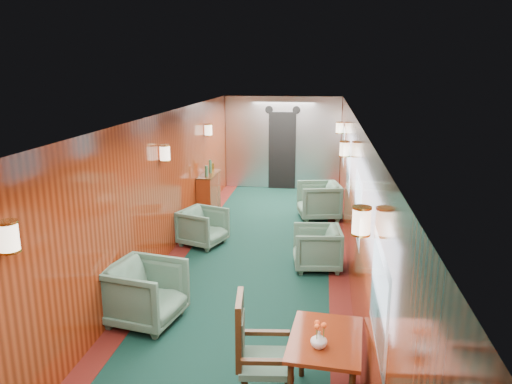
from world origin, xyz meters
The scene contains 12 objects.
room centered at (0.00, 0.00, 1.63)m, with size 12.00×12.10×2.40m.
bulkhead centered at (0.00, 5.91, 1.18)m, with size 2.98×0.17×2.39m.
windows_right centered at (1.49, 0.25, 1.45)m, with size 0.02×8.60×0.80m.
wall_sconces centered at (0.00, 0.57, 1.79)m, with size 2.97×7.97×0.25m.
dining_table centered at (1.13, -2.79, 0.59)m, with size 0.73×0.98×0.70m.
side_chair centered at (0.49, -2.95, 0.62)m, with size 0.56×0.58×1.14m.
credenza centered at (-1.34, 3.15, 0.47)m, with size 0.32×1.02×1.19m.
flower_vase centered at (1.07, -2.97, 0.78)m, with size 0.15×0.15×0.15m, color silver.
armchair_left_near centered at (-1.07, -1.50, 0.39)m, with size 0.83×0.85×0.77m, color #1B3F32.
armchair_left_far centered at (-1.03, 1.34, 0.33)m, with size 0.71×0.73×0.66m, color #1B3F32.
armchair_right_near centered at (1.00, 0.53, 0.34)m, with size 0.72×0.74×0.67m, color #1B3F32.
armchair_right_far centered at (1.00, 3.24, 0.38)m, with size 0.82×0.84×0.77m, color #1B3F32.
Camera 1 is at (1.05, -6.94, 3.10)m, focal length 35.00 mm.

